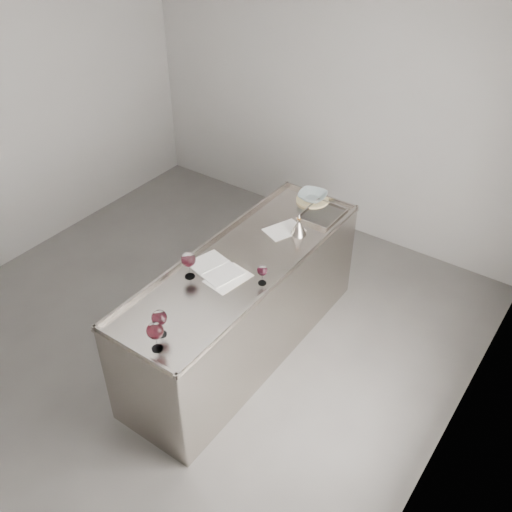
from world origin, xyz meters
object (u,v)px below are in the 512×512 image
Objects in this scene: wine_glass_middle at (159,318)px; wine_glass_small at (262,271)px; wine_glass_left at (188,260)px; wine_funnel at (299,228)px; notebook at (215,268)px; wine_glass_right at (155,331)px; ceramic_bowl at (313,196)px; counter at (244,306)px.

wine_glass_small is at bearing 73.85° from wine_glass_middle.
wine_glass_left reaches higher than wine_funnel.
wine_glass_left is 0.48× the size of notebook.
wine_glass_small is 0.35× the size of notebook.
wine_glass_right is at bearing -65.29° from wine_glass_left.
wine_glass_left reaches higher than ceramic_bowl.
wine_glass_middle is at bearing -88.40° from ceramic_bowl.
wine_glass_right is 0.96m from wine_glass_small.
notebook is at bearing 61.65° from wine_glass_left.
wine_glass_right is at bearing -61.33° from notebook.
wine_funnel is (0.27, 0.77, 0.06)m from notebook.
wine_glass_left reaches higher than wine_glass_small.
notebook is at bearing -109.33° from wine_funnel.
wine_glass_right is at bearing -86.66° from ceramic_bowl.
notebook is at bearing 104.14° from wine_glass_right.
ceramic_bowl is (-0.02, 1.08, 0.52)m from counter.
counter is 0.78m from wine_funnel.
notebook is (-0.39, -0.07, -0.11)m from wine_glass_small.
notebook is at bearing -118.72° from counter.
wine_glass_small is 0.80× the size of wine_funnel.
wine_funnel is at bearing 88.25° from wine_glass_right.
counter is 1.20m from ceramic_bowl.
wine_glass_left is at bearing 114.71° from wine_glass_right.
wine_glass_left is 0.86× the size of ceramic_bowl.
notebook is 1.29m from ceramic_bowl.
ceramic_bowl is at bearing 108.64° from wine_funnel.
wine_glass_right is 1.09× the size of wine_funnel.
counter is 0.77m from wine_glass_left.
wine_glass_middle is at bearing -87.94° from counter.
wine_glass_small is 1.26m from ceramic_bowl.
counter is at bearing 152.78° from wine_glass_small.
wine_funnel reaches higher than ceramic_bowl.
wine_funnel is at bearing 85.20° from notebook.
counter is 1.25m from wine_glass_right.
wine_glass_middle is at bearing -66.74° from wine_glass_left.
wine_glass_small reaches higher than counter.
notebook is (-0.22, 0.87, -0.15)m from wine_glass_right.
wine_glass_left is 0.55m from wine_glass_small.
counter is 11.10× the size of wine_glass_left.
wine_glass_left reaches higher than wine_glass_middle.
wine_glass_left is 1.37× the size of wine_glass_small.
wine_glass_small is (0.27, -0.14, 0.58)m from counter.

